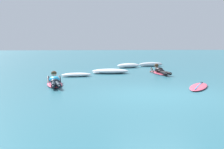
{
  "coord_description": "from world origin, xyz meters",
  "views": [
    {
      "loc": [
        -2.54,
        -8.12,
        1.52
      ],
      "look_at": [
        -0.76,
        4.35,
        0.17
      ],
      "focal_mm": 45.06,
      "sensor_mm": 36.0,
      "label": 1
    }
  ],
  "objects": [
    {
      "name": "whitewater_back",
      "position": [
        2.93,
        10.88,
        0.14
      ],
      "size": [
        1.88,
        0.82,
        0.29
      ],
      "color": "white",
      "rests_on": "ground"
    },
    {
      "name": "drifting_surfboard",
      "position": [
        1.91,
        1.22,
        0.03
      ],
      "size": [
        1.6,
        2.09,
        0.16
      ],
      "color": "#E54C66",
      "rests_on": "ground"
    },
    {
      "name": "whitewater_mid_right",
      "position": [
        -0.54,
        6.49,
        0.12
      ],
      "size": [
        1.99,
        0.99,
        0.25
      ],
      "color": "white",
      "rests_on": "ground"
    },
    {
      "name": "surfer_far",
      "position": [
        1.98,
        5.92,
        0.14
      ],
      "size": [
        0.55,
        2.68,
        0.54
      ],
      "color": "#E54C66",
      "rests_on": "ground"
    },
    {
      "name": "whitewater_front",
      "position": [
        1.15,
        9.97,
        0.14
      ],
      "size": [
        1.77,
        1.2,
        0.3
      ],
      "color": "white",
      "rests_on": "ground"
    },
    {
      "name": "whitewater_mid_left",
      "position": [
        -2.33,
        5.27,
        0.09
      ],
      "size": [
        1.45,
        0.64,
        0.19
      ],
      "color": "white",
      "rests_on": "ground"
    },
    {
      "name": "ground_plane",
      "position": [
        0.0,
        10.0,
        0.0
      ],
      "size": [
        120.0,
        120.0,
        0.0
      ],
      "primitive_type": "plane",
      "color": "#2D6B7A"
    },
    {
      "name": "surfer_near",
      "position": [
        -3.19,
        2.51,
        0.14
      ],
      "size": [
        0.78,
        2.49,
        0.53
      ],
      "color": "#E54C66",
      "rests_on": "ground"
    }
  ]
}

